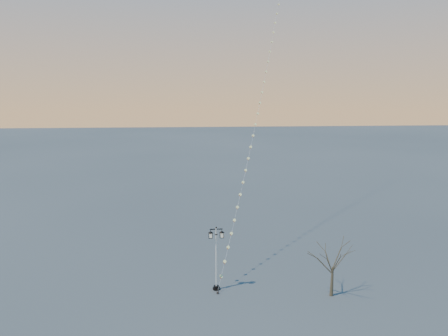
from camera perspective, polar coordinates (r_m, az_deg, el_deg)
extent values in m
plane|color=#4A4B4B|center=(34.96, 1.42, -16.95)|extent=(300.00, 300.00, 0.00)
cylinder|color=black|center=(35.17, -1.08, -16.60)|extent=(0.61, 0.61, 0.17)
cylinder|color=black|center=(35.09, -1.08, -16.37)|extent=(0.43, 0.43, 0.15)
cylinder|color=white|center=(33.97, -1.10, -12.42)|extent=(0.14, 0.14, 5.11)
cylinder|color=black|center=(33.24, -1.11, -9.33)|extent=(0.22, 0.22, 0.07)
cube|color=black|center=(33.09, -1.11, -8.62)|extent=(1.03, 0.10, 0.07)
sphere|color=black|center=(33.04, -1.11, -8.41)|extent=(0.15, 0.15, 0.15)
pyramid|color=black|center=(33.11, -1.91, -8.91)|extent=(0.48, 0.48, 0.15)
cube|color=beige|center=(33.22, -1.90, -9.46)|extent=(0.28, 0.28, 0.37)
cube|color=black|center=(33.30, -1.90, -9.79)|extent=(0.33, 0.33, 0.04)
pyramid|color=black|center=(33.19, -0.32, -8.86)|extent=(0.48, 0.48, 0.15)
cube|color=beige|center=(33.30, -0.32, -9.40)|extent=(0.28, 0.28, 0.37)
cube|color=black|center=(33.37, -0.32, -9.74)|extent=(0.33, 0.33, 0.04)
cone|color=#493C29|center=(34.81, 14.98, -15.19)|extent=(0.29, 0.29, 2.47)
cylinder|color=black|center=(34.51, -0.90, -17.16)|extent=(0.18, 0.18, 0.18)
cylinder|color=black|center=(34.50, -0.90, -17.13)|extent=(0.03, 0.03, 0.23)
cone|color=#E7510C|center=(46.84, 5.86, 14.97)|extent=(0.07, 0.07, 0.26)
cylinder|color=white|center=(34.30, -0.91, -16.49)|extent=(0.01, 0.01, 0.74)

